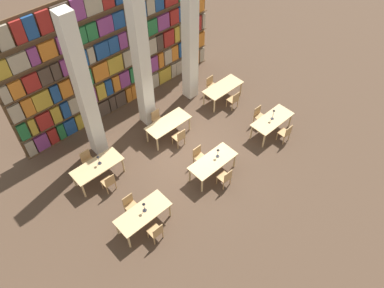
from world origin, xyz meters
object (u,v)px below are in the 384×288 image
object	(u,v)px
chair_0	(156,232)
desk_lamp_1	(218,151)
pillar_left	(84,91)
reading_table_2	(272,121)
chair_1	(130,205)
chair_11	(211,85)
pillar_center	(141,62)
pillar_right	(190,37)
reading_table_4	(168,124)
chair_6	(109,182)
chair_3	(199,156)
reading_table_3	(97,167)
reading_table_0	(143,214)
chair_7	(88,160)
chair_10	(234,100)
chair_4	(285,133)
desk_lamp_2	(274,113)
chair_9	(157,119)
chair_2	(225,177)
chair_5	(259,115)
desk_lamp_3	(98,158)
reading_table_5	(223,88)
chair_8	(179,137)
reading_table_1	(213,162)
desk_lamp_0	(144,206)

from	to	relation	value
chair_0	desk_lamp_1	world-z (taller)	desk_lamp_1
pillar_left	reading_table_2	distance (m)	7.44
chair_1	chair_11	xyz separation A→B (m)	(6.60, 2.70, 0.00)
pillar_center	pillar_right	xyz separation A→B (m)	(2.49, 0.00, 0.00)
reading_table_4	pillar_center	bearing A→B (deg)	92.03
reading_table_2	chair_6	distance (m)	6.93
chair_3	reading_table_3	distance (m)	3.79
reading_table_0	reading_table_2	bearing A→B (deg)	-0.90
chair_7	desk_lamp_1	bearing A→B (deg)	136.41
reading_table_0	chair_10	distance (m)	6.87
reading_table_2	chair_11	xyz separation A→B (m)	(-0.01, 3.50, -0.21)
chair_4	chair_11	distance (m)	4.19
chair_1	desk_lamp_2	bearing A→B (deg)	173.35
reading_table_0	chair_0	size ratio (longest dim) A/B	2.18
pillar_right	chair_9	xyz separation A→B (m)	(-2.46, -0.64, -2.54)
chair_2	chair_5	distance (m)	3.64
reading_table_3	chair_11	bearing A→B (deg)	6.01
desk_lamp_2	reading_table_2	bearing A→B (deg)	-103.42
desk_lamp_1	desk_lamp_3	size ratio (longest dim) A/B	0.95
desk_lamp_2	chair_11	xyz separation A→B (m)	(-0.02, 3.47, -0.63)
chair_5	reading_table_5	size ratio (longest dim) A/B	0.46
chair_4	reading_table_3	world-z (taller)	chair_4
chair_5	chair_2	bearing A→B (deg)	20.70
desk_lamp_2	pillar_right	bearing A→B (deg)	101.22
pillar_center	chair_8	world-z (taller)	pillar_center
desk_lamp_1	chair_6	bearing A→B (deg)	150.73
reading_table_2	chair_5	bearing A→B (deg)	87.51
pillar_center	chair_3	distance (m)	4.15
pillar_right	desk_lamp_3	size ratio (longest dim) A/B	13.93
chair_6	desk_lamp_3	xyz separation A→B (m)	(0.15, 0.71, 0.58)
chair_2	chair_11	world-z (taller)	same
chair_1	desk_lamp_3	distance (m)	2.11
desk_lamp_1	desk_lamp_2	size ratio (longest dim) A/B	0.82
desk_lamp_2	chair_6	xyz separation A→B (m)	(-6.60, 2.09, -0.63)
pillar_left	reading_table_1	bearing A→B (deg)	-58.48
chair_2	chair_11	xyz separation A→B (m)	(3.36, 4.09, 0.00)
chair_7	chair_4	bearing A→B (deg)	147.68
chair_3	chair_10	size ratio (longest dim) A/B	1.00
pillar_right	reading_table_3	xyz separation A→B (m)	(-5.78, -1.27, -2.33)
chair_1	chair_3	bearing A→B (deg)	179.92
chair_7	chair_8	xyz separation A→B (m)	(3.33, -1.45, 0.00)
desk_lamp_1	chair_6	world-z (taller)	desk_lamp_1
pillar_left	desk_lamp_3	xyz separation A→B (m)	(-0.68, -1.25, -1.95)
chair_7	reading_table_5	xyz separation A→B (m)	(6.61, -0.69, 0.21)
desk_lamp_2	reading_table_5	distance (m)	2.81
reading_table_2	chair_9	size ratio (longest dim) A/B	2.18
chair_10	chair_7	bearing A→B (deg)	168.11
pillar_right	chair_3	distance (m)	4.88
pillar_left	desk_lamp_1	world-z (taller)	pillar_left
chair_2	desk_lamp_0	bearing A→B (deg)	166.96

